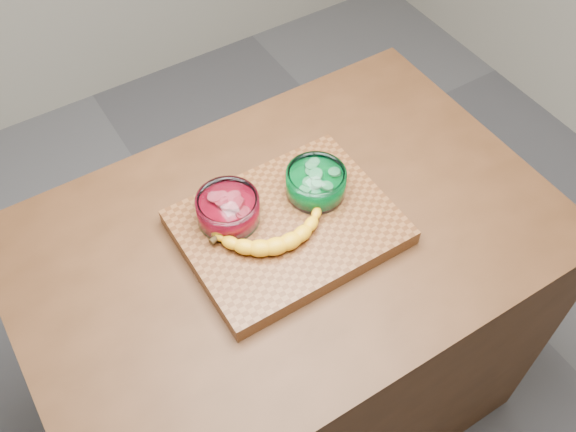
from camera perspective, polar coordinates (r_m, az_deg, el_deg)
ground at (r=2.20m, az=0.00°, el=-15.65°), size 3.50×3.50×0.00m
counter at (r=1.79m, az=0.00°, el=-10.13°), size 1.20×0.80×0.90m
cutting_board at (r=1.40m, az=0.00°, el=-1.01°), size 0.45×0.35×0.04m
bowl_red at (r=1.37m, az=-5.35°, el=0.61°), size 0.14×0.14×0.06m
bowl_green at (r=1.41m, az=2.49°, el=2.98°), size 0.13×0.13×0.06m
banana at (r=1.35m, az=-1.42°, el=-1.21°), size 0.27×0.15×0.04m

